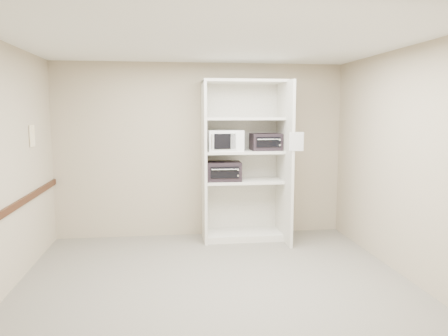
{
  "coord_description": "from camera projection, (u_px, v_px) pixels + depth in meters",
  "views": [
    {
      "loc": [
        -0.51,
        -4.81,
        1.94
      ],
      "look_at": [
        0.27,
        1.3,
        1.16
      ],
      "focal_mm": 35.0,
      "sensor_mm": 36.0,
      "label": 1
    }
  ],
  "objects": [
    {
      "name": "chair_rail",
      "position": [
        7.0,
        211.0,
        4.65
      ],
      "size": [
        0.04,
        3.98,
        0.08
      ],
      "primitive_type": "cube",
      "color": "black",
      "rests_on": "wall_left"
    },
    {
      "name": "wall_back",
      "position": [
        201.0,
        150.0,
        6.84
      ],
      "size": [
        4.5,
        0.02,
        2.7
      ],
      "primitive_type": "cube",
      "color": "tan",
      "rests_on": "ground"
    },
    {
      "name": "toaster_oven_upper",
      "position": [
        266.0,
        142.0,
        6.62
      ],
      "size": [
        0.46,
        0.35,
        0.26
      ],
      "primitive_type": "cube",
      "rotation": [
        0.0,
        0.0,
        0.03
      ],
      "color": "black",
      "rests_on": "shelving_unit"
    },
    {
      "name": "paper_sign",
      "position": [
        296.0,
        142.0,
        6.07
      ],
      "size": [
        0.2,
        0.01,
        0.26
      ],
      "primitive_type": "cube",
      "rotation": [
        0.0,
        0.0,
        0.04
      ],
      "color": "white",
      "rests_on": "shelving_unit"
    },
    {
      "name": "wall_front",
      "position": [
        247.0,
        202.0,
        2.91
      ],
      "size": [
        4.5,
        0.02,
        2.7
      ],
      "primitive_type": "cube",
      "color": "tan",
      "rests_on": "ground"
    },
    {
      "name": "wall_poster",
      "position": [
        32.0,
        136.0,
        5.57
      ],
      "size": [
        0.01,
        0.2,
        0.28
      ],
      "primitive_type": "cube",
      "color": "white",
      "rests_on": "wall_left"
    },
    {
      "name": "shelving_unit",
      "position": [
        246.0,
        166.0,
        6.66
      ],
      "size": [
        1.24,
        0.92,
        2.42
      ],
      "color": "white",
      "rests_on": "floor"
    },
    {
      "name": "toaster_oven_lower",
      "position": [
        224.0,
        171.0,
        6.58
      ],
      "size": [
        0.52,
        0.4,
        0.28
      ],
      "primitive_type": "cube",
      "rotation": [
        0.0,
        0.0,
        -0.03
      ],
      "color": "black",
      "rests_on": "shelving_unit"
    },
    {
      "name": "wall_left",
      "position": [
        2.0,
        169.0,
        4.59
      ],
      "size": [
        0.02,
        4.0,
        2.7
      ],
      "primitive_type": "cube",
      "color": "tan",
      "rests_on": "ground"
    },
    {
      "name": "microwave",
      "position": [
        224.0,
        141.0,
        6.51
      ],
      "size": [
        0.54,
        0.43,
        0.31
      ],
      "primitive_type": "cube",
      "rotation": [
        0.0,
        0.0,
        0.07
      ],
      "color": "white",
      "rests_on": "shelving_unit"
    },
    {
      "name": "floor",
      "position": [
        215.0,
        281.0,
        5.05
      ],
      "size": [
        4.5,
        4.0,
        0.01
      ],
      "primitive_type": "cube",
      "color": "#6D685C",
      "rests_on": "ground"
    },
    {
      "name": "wall_right",
      "position": [
        404.0,
        163.0,
        5.16
      ],
      "size": [
        0.02,
        4.0,
        2.7
      ],
      "primitive_type": "cube",
      "color": "tan",
      "rests_on": "ground"
    },
    {
      "name": "ceiling",
      "position": [
        214.0,
        42.0,
        4.7
      ],
      "size": [
        4.5,
        4.0,
        0.01
      ],
      "primitive_type": "cube",
      "color": "white"
    }
  ]
}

